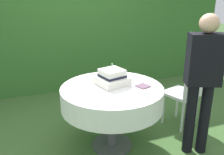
{
  "coord_description": "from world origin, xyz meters",
  "views": [
    {
      "loc": [
        -0.92,
        -2.48,
        1.82
      ],
      "look_at": [
        0.02,
        0.04,
        0.87
      ],
      "focal_mm": 40.08,
      "sensor_mm": 36.0,
      "label": 1
    }
  ],
  "objects_px": {
    "wedding_cake": "(112,78)",
    "serving_plate_near": "(144,80)",
    "serving_plate_left": "(143,96)",
    "garden_chair": "(187,90)",
    "serving_plate_far": "(131,76)",
    "cake_table": "(112,97)",
    "napkin_stack": "(143,86)",
    "standing_person": "(202,77)"
  },
  "relations": [
    {
      "from": "serving_plate_left",
      "to": "napkin_stack",
      "type": "bearing_deg",
      "value": 62.52
    },
    {
      "from": "garden_chair",
      "to": "standing_person",
      "type": "relative_size",
      "value": 0.56
    },
    {
      "from": "standing_person",
      "to": "wedding_cake",
      "type": "bearing_deg",
      "value": 147.36
    },
    {
      "from": "serving_plate_near",
      "to": "napkin_stack",
      "type": "height_order",
      "value": "same"
    },
    {
      "from": "serving_plate_near",
      "to": "serving_plate_left",
      "type": "bearing_deg",
      "value": -118.77
    },
    {
      "from": "napkin_stack",
      "to": "garden_chair",
      "type": "distance_m",
      "value": 0.82
    },
    {
      "from": "cake_table",
      "to": "garden_chair",
      "type": "relative_size",
      "value": 1.32
    },
    {
      "from": "cake_table",
      "to": "standing_person",
      "type": "xyz_separation_m",
      "value": [
        0.87,
        -0.45,
        0.29
      ]
    },
    {
      "from": "serving_plate_far",
      "to": "serving_plate_left",
      "type": "distance_m",
      "value": 0.63
    },
    {
      "from": "cake_table",
      "to": "wedding_cake",
      "type": "xyz_separation_m",
      "value": [
        0.04,
        0.09,
        0.21
      ]
    },
    {
      "from": "serving_plate_near",
      "to": "garden_chair",
      "type": "bearing_deg",
      "value": 1.79
    },
    {
      "from": "wedding_cake",
      "to": "serving_plate_near",
      "type": "relative_size",
      "value": 3.71
    },
    {
      "from": "serving_plate_near",
      "to": "garden_chair",
      "type": "distance_m",
      "value": 0.7
    },
    {
      "from": "cake_table",
      "to": "serving_plate_far",
      "type": "height_order",
      "value": "serving_plate_far"
    },
    {
      "from": "serving_plate_near",
      "to": "napkin_stack",
      "type": "bearing_deg",
      "value": -120.62
    },
    {
      "from": "garden_chair",
      "to": "standing_person",
      "type": "xyz_separation_m",
      "value": [
        -0.23,
        -0.52,
        0.39
      ]
    },
    {
      "from": "serving_plate_near",
      "to": "standing_person",
      "type": "height_order",
      "value": "standing_person"
    },
    {
      "from": "serving_plate_left",
      "to": "garden_chair",
      "type": "distance_m",
      "value": 1.02
    },
    {
      "from": "serving_plate_near",
      "to": "serving_plate_far",
      "type": "xyz_separation_m",
      "value": [
        -0.09,
        0.2,
        0.0
      ]
    },
    {
      "from": "serving_plate_far",
      "to": "garden_chair",
      "type": "xyz_separation_m",
      "value": [
        0.75,
        -0.18,
        -0.24
      ]
    },
    {
      "from": "cake_table",
      "to": "serving_plate_left",
      "type": "xyz_separation_m",
      "value": [
        0.21,
        -0.35,
        0.14
      ]
    },
    {
      "from": "wedding_cake",
      "to": "cake_table",
      "type": "bearing_deg",
      "value": -111.64
    },
    {
      "from": "cake_table",
      "to": "serving_plate_left",
      "type": "relative_size",
      "value": 10.14
    },
    {
      "from": "cake_table",
      "to": "napkin_stack",
      "type": "bearing_deg",
      "value": -17.86
    },
    {
      "from": "wedding_cake",
      "to": "serving_plate_left",
      "type": "relative_size",
      "value": 3.46
    },
    {
      "from": "serving_plate_near",
      "to": "napkin_stack",
      "type": "distance_m",
      "value": 0.19
    },
    {
      "from": "wedding_cake",
      "to": "serving_plate_left",
      "type": "distance_m",
      "value": 0.48
    },
    {
      "from": "garden_chair",
      "to": "standing_person",
      "type": "distance_m",
      "value": 0.69
    },
    {
      "from": "cake_table",
      "to": "serving_plate_left",
      "type": "height_order",
      "value": "serving_plate_left"
    },
    {
      "from": "serving_plate_far",
      "to": "serving_plate_left",
      "type": "xyz_separation_m",
      "value": [
        -0.14,
        -0.62,
        0.0
      ]
    },
    {
      "from": "serving_plate_far",
      "to": "wedding_cake",
      "type": "bearing_deg",
      "value": -151.44
    },
    {
      "from": "serving_plate_left",
      "to": "garden_chair",
      "type": "bearing_deg",
      "value": 25.97
    },
    {
      "from": "standing_person",
      "to": "serving_plate_left",
      "type": "bearing_deg",
      "value": 172.12
    },
    {
      "from": "napkin_stack",
      "to": "garden_chair",
      "type": "bearing_deg",
      "value": 13.79
    },
    {
      "from": "serving_plate_near",
      "to": "garden_chair",
      "type": "relative_size",
      "value": 0.12
    },
    {
      "from": "serving_plate_far",
      "to": "garden_chair",
      "type": "height_order",
      "value": "garden_chair"
    },
    {
      "from": "wedding_cake",
      "to": "serving_plate_near",
      "type": "distance_m",
      "value": 0.41
    },
    {
      "from": "serving_plate_far",
      "to": "serving_plate_left",
      "type": "relative_size",
      "value": 1.27
    },
    {
      "from": "wedding_cake",
      "to": "garden_chair",
      "type": "height_order",
      "value": "wedding_cake"
    },
    {
      "from": "garden_chair",
      "to": "serving_plate_left",
      "type": "bearing_deg",
      "value": -154.03
    },
    {
      "from": "cake_table",
      "to": "serving_plate_far",
      "type": "relative_size",
      "value": 7.99
    },
    {
      "from": "serving_plate_near",
      "to": "serving_plate_left",
      "type": "xyz_separation_m",
      "value": [
        -0.23,
        -0.41,
        0.0
      ]
    }
  ]
}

